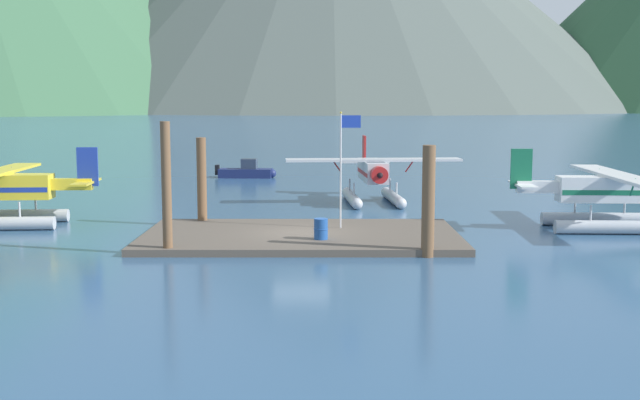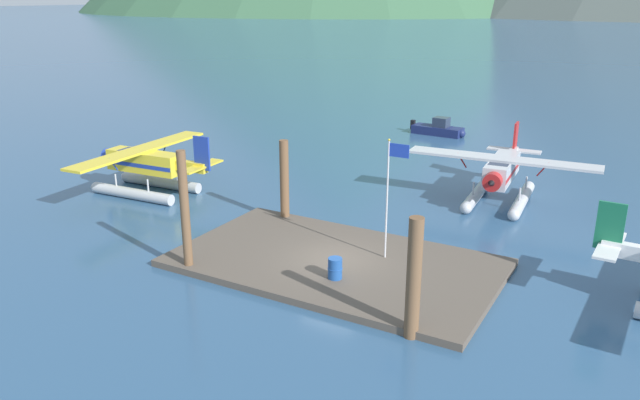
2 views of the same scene
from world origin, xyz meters
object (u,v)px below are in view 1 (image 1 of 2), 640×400
(seaplane_white_stbd_fwd, at_px, (609,197))
(boat_navy_open_north, at_px, (247,171))
(flagpole, at_px, (343,155))
(seaplane_silver_bow_right, at_px, (372,177))
(fuel_drum, at_px, (320,229))
(seaplane_yellow_port_fwd, at_px, (0,194))

(seaplane_white_stbd_fwd, distance_m, boat_navy_open_north, 31.81)
(flagpole, xyz_separation_m, seaplane_white_stbd_fwd, (12.63, 1.27, -2.07))
(boat_navy_open_north, bearing_deg, flagpole, -75.41)
(flagpole, relative_size, seaplane_white_stbd_fwd, 0.51)
(seaplane_white_stbd_fwd, relative_size, boat_navy_open_north, 2.14)
(seaplane_white_stbd_fwd, xyz_separation_m, seaplane_silver_bow_right, (-10.56, 9.69, 0.00))
(seaplane_white_stbd_fwd, bearing_deg, seaplane_silver_bow_right, 137.44)
(flagpole, bearing_deg, fuel_drum, -109.42)
(seaplane_silver_bow_right, xyz_separation_m, boat_navy_open_north, (-8.94, 15.42, -1.09))
(seaplane_yellow_port_fwd, height_order, boat_navy_open_north, seaplane_yellow_port_fwd)
(seaplane_yellow_port_fwd, relative_size, boat_navy_open_north, 2.14)
(fuel_drum, bearing_deg, flagpole, 70.58)
(seaplane_silver_bow_right, bearing_deg, fuel_drum, -102.62)
(fuel_drum, relative_size, seaplane_yellow_port_fwd, 0.08)
(seaplane_white_stbd_fwd, bearing_deg, flagpole, -174.28)
(fuel_drum, distance_m, seaplane_silver_bow_right, 14.27)
(flagpole, xyz_separation_m, boat_navy_open_north, (-6.86, 26.38, -3.16))
(seaplane_silver_bow_right, distance_m, boat_navy_open_north, 17.86)
(flagpole, bearing_deg, seaplane_silver_bow_right, 79.28)
(seaplane_white_stbd_fwd, height_order, seaplane_yellow_port_fwd, same)
(flagpole, distance_m, fuel_drum, 4.27)
(fuel_drum, bearing_deg, boat_navy_open_north, 101.24)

